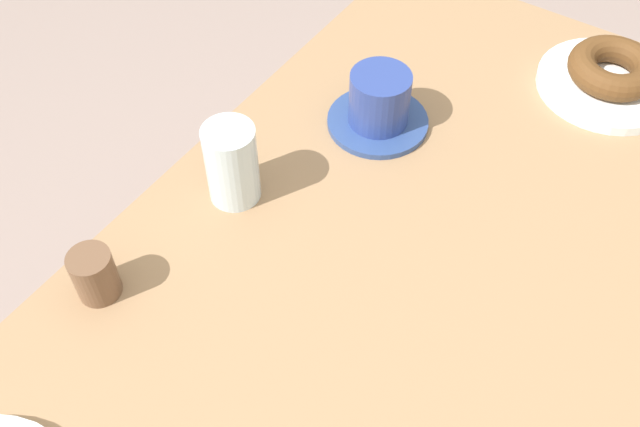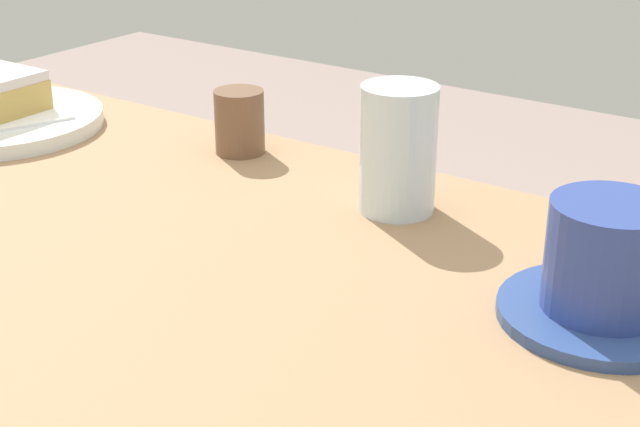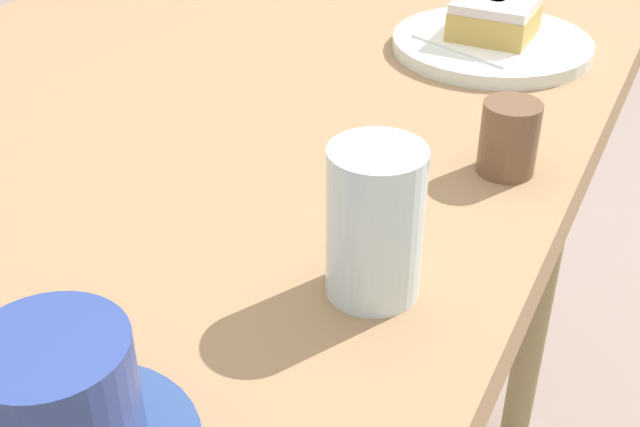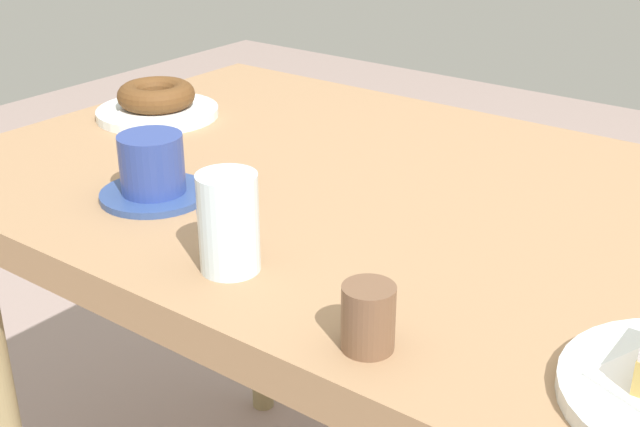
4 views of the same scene
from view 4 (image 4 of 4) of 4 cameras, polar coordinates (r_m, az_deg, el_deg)
name	(u,v)px [view 4 (image 4 of 4)]	position (r m, az deg, el deg)	size (l,w,h in m)	color
table	(424,250)	(1.05, 7.15, -2.48)	(1.29, 0.74, 0.74)	#9C7653
plate_chocolate_ring	(158,112)	(1.36, -11.10, 6.83)	(0.19, 0.19, 0.01)	white
napkin_chocolate_ring	(157,107)	(1.36, -11.13, 7.17)	(0.11, 0.11, 0.00)	white
donut_chocolate_ring	(156,95)	(1.35, -11.20, 8.00)	(0.12, 0.12, 0.04)	brown
water_glass	(229,223)	(0.84, -6.31, -0.64)	(0.06, 0.06, 0.11)	silver
coffee_cup	(152,170)	(1.04, -11.45, 2.92)	(0.13, 0.13, 0.08)	#2E4783
sugar_jar	(368,317)	(0.72, 3.34, -7.15)	(0.05, 0.05, 0.06)	brown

